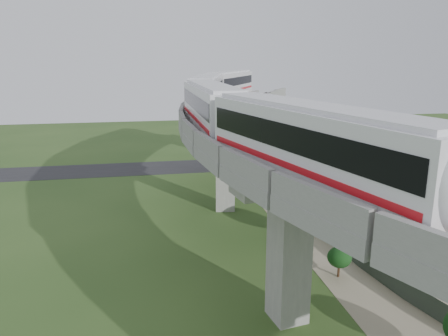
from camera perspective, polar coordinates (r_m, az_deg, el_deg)
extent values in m
plane|color=#2C491D|center=(38.11, 1.76, -10.59)|extent=(160.00, 160.00, 0.00)
cube|color=gray|center=(41.55, 21.89, -9.46)|extent=(18.00, 26.00, 0.04)
cube|color=#232326|center=(66.16, -3.79, 0.26)|extent=(60.00, 8.00, 0.03)
cube|color=#99968E|center=(68.65, 3.57, 4.35)|extent=(2.86, 2.93, 8.40)
cube|color=#99968E|center=(67.98, 3.63, 8.33)|extent=(7.21, 5.74, 1.20)
cube|color=#99968E|center=(46.49, 0.16, -0.45)|extent=(2.35, 2.51, 8.40)
cube|color=#99968E|center=(45.51, 0.17, 5.41)|extent=(7.31, 3.58, 1.20)
cube|color=#99968E|center=(27.48, 8.47, -11.38)|extent=(2.35, 2.51, 8.40)
cube|color=#99968E|center=(25.78, 8.85, -1.71)|extent=(7.31, 3.58, 1.20)
cube|color=gray|center=(62.11, 2.20, 8.72)|extent=(16.42, 20.91, 0.80)
cube|color=gray|center=(63.17, -1.65, 9.63)|extent=(8.66, 17.08, 1.00)
cube|color=gray|center=(61.18, 6.18, 9.41)|extent=(8.66, 17.08, 1.00)
cube|color=brown|center=(62.62, 0.22, 9.19)|extent=(10.68, 18.08, 0.12)
cube|color=black|center=(62.61, 0.22, 9.30)|extent=(9.69, 17.59, 0.12)
cube|color=brown|center=(61.60, 4.21, 9.07)|extent=(10.68, 18.08, 0.12)
cube|color=black|center=(61.59, 4.22, 9.18)|extent=(9.69, 17.59, 0.12)
cube|color=gray|center=(44.07, 0.21, 6.43)|extent=(11.77, 20.03, 0.80)
cube|color=gray|center=(44.01, -5.44, 7.54)|extent=(3.22, 18.71, 1.00)
cube|color=gray|center=(44.32, 5.82, 7.57)|extent=(3.22, 18.71, 1.00)
cube|color=brown|center=(43.98, -2.68, 7.00)|extent=(5.44, 19.05, 0.12)
cube|color=black|center=(43.97, -2.68, 7.16)|extent=(4.35, 18.88, 0.12)
cube|color=brown|center=(44.14, 3.09, 7.03)|extent=(5.44, 19.05, 0.12)
cube|color=black|center=(44.13, 3.09, 7.18)|extent=(4.35, 18.88, 0.12)
cube|color=gray|center=(26.64, 7.59, 1.08)|extent=(11.77, 20.03, 0.80)
cube|color=gray|center=(24.83, -1.24, 2.36)|extent=(3.22, 18.71, 1.00)
cube|color=gray|center=(28.64, 15.37, 3.46)|extent=(3.22, 18.71, 1.00)
cube|color=brown|center=(25.64, 3.23, 1.72)|extent=(5.44, 19.05, 0.12)
cube|color=black|center=(25.61, 3.23, 1.98)|extent=(4.35, 18.88, 0.12)
cube|color=brown|center=(27.59, 11.71, 2.34)|extent=(5.44, 19.05, 0.12)
cube|color=black|center=(27.57, 11.72, 2.59)|extent=(4.35, 18.88, 0.12)
cube|color=silver|center=(19.75, 11.43, 2.93)|extent=(6.42, 15.19, 3.20)
cube|color=silver|center=(19.49, 11.68, 7.84)|extent=(5.71, 14.33, 0.22)
cube|color=black|center=(19.67, 11.49, 4.22)|extent=(6.33, 14.63, 1.15)
cube|color=red|center=(19.91, 11.32, 0.82)|extent=(6.33, 14.63, 0.30)
cube|color=black|center=(20.08, 11.23, -1.15)|extent=(5.08, 12.81, 0.28)
cube|color=silver|center=(33.99, -1.59, 7.89)|extent=(2.79, 15.02, 3.20)
cube|color=silver|center=(33.85, -1.61, 10.75)|extent=(2.25, 14.26, 0.22)
cube|color=black|center=(33.95, -1.60, 8.64)|extent=(2.85, 14.42, 1.15)
cube|color=red|center=(34.08, -1.59, 6.63)|extent=(2.85, 14.42, 0.30)
cube|color=black|center=(34.19, -1.58, 5.45)|extent=(1.98, 12.76, 0.28)
cube|color=silver|center=(49.48, -2.31, 9.89)|extent=(6.25, 15.21, 3.20)
cube|color=silver|center=(49.38, -2.33, 11.86)|extent=(5.55, 14.35, 0.22)
cube|color=black|center=(49.45, -2.31, 10.41)|extent=(6.16, 14.64, 1.15)
cube|color=red|center=(49.54, -2.30, 9.03)|extent=(6.16, 14.64, 0.30)
cube|color=black|center=(49.61, -2.29, 8.21)|extent=(4.93, 12.83, 0.28)
cube|color=silver|center=(64.70, 0.81, 10.94)|extent=(9.51, 14.48, 3.20)
cube|color=silver|center=(64.63, 0.82, 12.44)|extent=(8.67, 13.56, 0.22)
cube|color=black|center=(64.68, 0.81, 11.34)|extent=(9.27, 13.98, 1.15)
cube|color=red|center=(64.75, 0.81, 10.28)|extent=(9.27, 13.98, 0.30)
cube|color=black|center=(64.81, 0.81, 9.65)|extent=(7.73, 12.12, 0.28)
cylinder|color=#2D382D|center=(58.63, 9.47, -1.01)|extent=(0.08, 0.08, 1.50)
cube|color=#2D382D|center=(56.24, 9.43, -1.67)|extent=(1.69, 4.77, 1.40)
cylinder|color=#2D382D|center=(53.87, 9.52, -2.38)|extent=(0.08, 0.08, 1.50)
cube|color=#2D382D|center=(51.52, 9.74, -3.17)|extent=(1.23, 4.91, 1.40)
cylinder|color=#2D382D|center=(49.19, 10.13, -4.03)|extent=(0.08, 0.08, 1.50)
cube|color=#2D382D|center=(46.90, 10.70, -4.98)|extent=(0.75, 4.99, 1.40)
cylinder|color=#2D382D|center=(44.65, 11.47, -6.02)|extent=(0.08, 0.08, 1.50)
cube|color=#2D382D|center=(42.47, 12.49, -7.15)|extent=(0.27, 5.04, 1.40)
cylinder|color=#2D382D|center=(40.35, 13.78, -8.39)|extent=(0.08, 0.08, 1.50)
cube|color=#2D382D|center=(38.34, 15.38, -9.74)|extent=(0.27, 5.04, 1.40)
cylinder|color=#2D382D|center=(36.43, 17.34, -11.20)|extent=(0.08, 0.08, 1.50)
cube|color=#2D382D|center=(34.66, 19.69, -12.77)|extent=(0.75, 4.99, 1.40)
cylinder|color=#2D382D|center=(33.06, 22.49, -14.42)|extent=(0.08, 0.08, 1.50)
cube|color=#2D382D|center=(31.65, 25.76, -16.14)|extent=(1.23, 4.91, 1.40)
cylinder|color=#382314|center=(62.37, 8.06, -0.12)|extent=(0.18, 0.18, 1.31)
ellipsoid|color=#103513|center=(62.02, 8.11, 1.22)|extent=(2.79, 2.79, 2.38)
cylinder|color=#382314|center=(53.38, 6.99, -2.72)|extent=(0.18, 0.18, 1.01)
ellipsoid|color=#103513|center=(53.00, 7.03, -1.31)|extent=(2.85, 2.85, 2.43)
cylinder|color=#382314|center=(41.34, 9.09, -7.72)|extent=(0.18, 0.18, 1.32)
ellipsoid|color=#103513|center=(40.78, 9.18, -5.65)|extent=(3.11, 3.11, 2.65)
cylinder|color=#382314|center=(34.61, 14.74, -12.82)|extent=(0.18, 0.18, 1.06)
ellipsoid|color=#103513|center=(34.14, 14.85, -11.21)|extent=(1.81, 1.81, 1.53)
imported|color=white|center=(40.65, 23.40, -9.09)|extent=(2.43, 4.21, 1.35)
imported|color=black|center=(43.31, 22.51, -7.65)|extent=(4.52, 2.74, 1.22)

